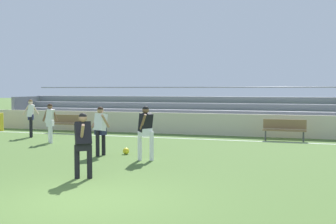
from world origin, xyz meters
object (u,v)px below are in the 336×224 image
(bench_centre_sideline, at_px, (67,122))
(player_white_trailing_run, at_px, (50,120))
(bleacher_stand, at_px, (225,113))
(soccer_ball, at_px, (126,151))
(player_white_challenging, at_px, (100,127))
(player_white_wide_left, at_px, (31,115))
(bench_far_right, at_px, (284,128))
(player_dark_pressing_high, at_px, (83,140))
(player_dark_overlapping, at_px, (146,128))

(bench_centre_sideline, xyz_separation_m, player_white_trailing_run, (1.57, -3.81, 0.41))
(bleacher_stand, distance_m, soccer_ball, 9.07)
(player_white_trailing_run, relative_size, soccer_ball, 7.32)
(player_white_challenging, bearing_deg, bleacher_stand, 76.01)
(player_white_wide_left, distance_m, soccer_ball, 7.12)
(bench_far_right, distance_m, player_dark_pressing_high, 10.49)
(bench_centre_sideline, height_order, player_dark_overlapping, player_dark_overlapping)
(player_dark_pressing_high, xyz_separation_m, player_white_wide_left, (-6.81, 7.30, 0.07))
(player_dark_pressing_high, relative_size, soccer_ball, 7.36)
(player_dark_pressing_high, height_order, soccer_ball, player_dark_pressing_high)
(bench_centre_sideline, xyz_separation_m, player_white_challenging, (5.08, -6.20, 0.41))
(player_white_challenging, relative_size, soccer_ball, 7.38)
(bench_far_right, distance_m, player_dark_overlapping, 7.61)
(bench_centre_sideline, xyz_separation_m, player_white_wide_left, (-0.46, -2.28, 0.49))
(bleacher_stand, relative_size, bench_far_right, 13.54)
(bench_centre_sideline, distance_m, player_dark_overlapping, 9.51)
(player_white_challenging, bearing_deg, player_dark_pressing_high, -69.48)
(player_dark_overlapping, bearing_deg, player_white_wide_left, 149.40)
(bleacher_stand, xyz_separation_m, player_dark_overlapping, (-0.60, -9.83, 0.03))
(bleacher_stand, bearing_deg, bench_far_right, -45.49)
(bleacher_stand, distance_m, bench_centre_sideline, 8.11)
(bench_far_right, xyz_separation_m, player_dark_pressing_high, (-4.26, -9.58, 0.41))
(player_dark_pressing_high, bearing_deg, bleacher_stand, 85.16)
(bleacher_stand, bearing_deg, player_white_trailing_run, -129.80)
(soccer_ball, bearing_deg, player_white_trailing_run, 156.26)
(player_white_trailing_run, xyz_separation_m, player_dark_pressing_high, (4.78, -5.77, 0.01))
(soccer_ball, bearing_deg, player_white_challenging, -140.04)
(bench_far_right, bearing_deg, player_white_trailing_run, -157.14)
(bleacher_stand, distance_m, player_white_challenging, 9.72)
(bleacher_stand, xyz_separation_m, soccer_ball, (-1.68, -8.87, -0.86))
(bleacher_stand, bearing_deg, player_white_wide_left, -145.07)
(bench_centre_sideline, distance_m, player_white_trailing_run, 4.14)
(bleacher_stand, distance_m, player_white_trailing_run, 9.16)
(player_white_wide_left, bearing_deg, soccer_ball, -28.42)
(bench_centre_sideline, xyz_separation_m, player_dark_overlapping, (6.83, -6.60, 0.46))
(bleacher_stand, height_order, player_dark_pressing_high, bleacher_stand)
(bleacher_stand, xyz_separation_m, player_white_wide_left, (-7.89, -5.51, 0.06))
(player_dark_overlapping, xyz_separation_m, player_white_wide_left, (-7.29, 4.31, 0.03))
(player_dark_overlapping, height_order, player_white_wide_left, player_white_wide_left)
(bench_centre_sideline, distance_m, player_dark_pressing_high, 11.50)
(player_white_challenging, bearing_deg, bench_far_right, 48.32)
(bench_far_right, xyz_separation_m, player_white_wide_left, (-11.06, -2.28, 0.49))
(player_white_challenging, bearing_deg, player_white_trailing_run, 145.72)
(player_dark_pressing_high, bearing_deg, player_dark_overlapping, 80.75)
(bleacher_stand, relative_size, player_white_trailing_run, 15.14)
(player_white_wide_left, bearing_deg, bench_centre_sideline, 78.58)
(player_dark_overlapping, relative_size, player_white_wide_left, 0.97)
(player_white_trailing_run, bearing_deg, bench_centre_sideline, 112.42)
(player_white_wide_left, bearing_deg, bench_far_right, 11.67)
(player_dark_overlapping, bearing_deg, bench_far_right, 60.26)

